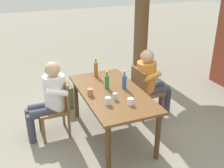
{
  "coord_description": "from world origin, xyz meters",
  "views": [
    {
      "loc": [
        3.33,
        -1.35,
        2.48
      ],
      "look_at": [
        0.0,
        0.0,
        0.87
      ],
      "focal_mm": 44.31,
      "sensor_mm": 36.0,
      "label": 1
    }
  ],
  "objects_px": {
    "bottle_green": "(107,81)",
    "chair_near_left": "(58,105)",
    "bottle_blue": "(124,81)",
    "person_in_white_shirt": "(50,96)",
    "cup_white": "(130,102)",
    "dining_table": "(112,97)",
    "person_in_plaid_shirt": "(150,79)",
    "cup_steel": "(115,97)",
    "cup_terracotta": "(90,92)",
    "cup_glass": "(108,101)",
    "bottle_amber": "(96,69)",
    "chair_far_left": "(144,89)",
    "backpack_by_near_side": "(66,96)"
  },
  "relations": [
    {
      "from": "bottle_blue",
      "to": "bottle_amber",
      "type": "distance_m",
      "value": 0.64
    },
    {
      "from": "person_in_white_shirt",
      "to": "bottle_amber",
      "type": "relative_size",
      "value": 3.69
    },
    {
      "from": "person_in_plaid_shirt",
      "to": "cup_glass",
      "type": "bearing_deg",
      "value": -55.53
    },
    {
      "from": "chair_far_left",
      "to": "bottle_blue",
      "type": "bearing_deg",
      "value": -57.58
    },
    {
      "from": "chair_near_left",
      "to": "person_in_plaid_shirt",
      "type": "xyz_separation_m",
      "value": [
        0.0,
        1.57,
        0.17
      ]
    },
    {
      "from": "person_in_white_shirt",
      "to": "cup_white",
      "type": "bearing_deg",
      "value": 47.84
    },
    {
      "from": "bottle_amber",
      "to": "cup_glass",
      "type": "bearing_deg",
      "value": -10.14
    },
    {
      "from": "chair_far_left",
      "to": "backpack_by_near_side",
      "type": "bearing_deg",
      "value": -125.18
    },
    {
      "from": "person_in_white_shirt",
      "to": "person_in_plaid_shirt",
      "type": "distance_m",
      "value": 1.68
    },
    {
      "from": "cup_terracotta",
      "to": "cup_steel",
      "type": "distance_m",
      "value": 0.37
    },
    {
      "from": "person_in_plaid_shirt",
      "to": "cup_glass",
      "type": "xyz_separation_m",
      "value": [
        0.71,
        -1.04,
        0.14
      ]
    },
    {
      "from": "cup_steel",
      "to": "person_in_white_shirt",
      "type": "bearing_deg",
      "value": -128.34
    },
    {
      "from": "cup_terracotta",
      "to": "bottle_green",
      "type": "bearing_deg",
      "value": 112.44
    },
    {
      "from": "person_in_white_shirt",
      "to": "cup_steel",
      "type": "distance_m",
      "value": 1.0
    },
    {
      "from": "bottle_blue",
      "to": "cup_steel",
      "type": "bearing_deg",
      "value": -43.52
    },
    {
      "from": "chair_near_left",
      "to": "bottle_green",
      "type": "relative_size",
      "value": 3.13
    },
    {
      "from": "cup_steel",
      "to": "cup_white",
      "type": "distance_m",
      "value": 0.25
    },
    {
      "from": "chair_far_left",
      "to": "cup_white",
      "type": "xyz_separation_m",
      "value": [
        0.82,
        -0.66,
        0.3
      ]
    },
    {
      "from": "backpack_by_near_side",
      "to": "bottle_amber",
      "type": "bearing_deg",
      "value": 36.08
    },
    {
      "from": "cup_white",
      "to": "backpack_by_near_side",
      "type": "height_order",
      "value": "cup_white"
    },
    {
      "from": "chair_far_left",
      "to": "cup_glass",
      "type": "bearing_deg",
      "value": -52.67
    },
    {
      "from": "person_in_white_shirt",
      "to": "cup_terracotta",
      "type": "bearing_deg",
      "value": 54.42
    },
    {
      "from": "person_in_plaid_shirt",
      "to": "cup_white",
      "type": "xyz_separation_m",
      "value": [
        0.83,
        -0.77,
        0.14
      ]
    },
    {
      "from": "chair_far_left",
      "to": "cup_white",
      "type": "height_order",
      "value": "chair_far_left"
    },
    {
      "from": "dining_table",
      "to": "bottle_green",
      "type": "xyz_separation_m",
      "value": [
        -0.13,
        -0.03,
        0.21
      ]
    },
    {
      "from": "cup_white",
      "to": "person_in_plaid_shirt",
      "type": "bearing_deg",
      "value": 137.15
    },
    {
      "from": "dining_table",
      "to": "bottle_amber",
      "type": "relative_size",
      "value": 5.13
    },
    {
      "from": "dining_table",
      "to": "cup_terracotta",
      "type": "distance_m",
      "value": 0.36
    },
    {
      "from": "bottle_blue",
      "to": "bottle_green",
      "type": "bearing_deg",
      "value": -111.85
    },
    {
      "from": "chair_far_left",
      "to": "bottle_amber",
      "type": "xyz_separation_m",
      "value": [
        -0.26,
        -0.76,
        0.39
      ]
    },
    {
      "from": "cup_steel",
      "to": "dining_table",
      "type": "bearing_deg",
      "value": 166.6
    },
    {
      "from": "dining_table",
      "to": "cup_glass",
      "type": "bearing_deg",
      "value": -30.05
    },
    {
      "from": "bottle_blue",
      "to": "cup_steel",
      "type": "relative_size",
      "value": 2.95
    },
    {
      "from": "cup_terracotta",
      "to": "cup_glass",
      "type": "xyz_separation_m",
      "value": [
        0.35,
        0.13,
        0.0
      ]
    },
    {
      "from": "bottle_blue",
      "to": "cup_steel",
      "type": "height_order",
      "value": "bottle_blue"
    },
    {
      "from": "chair_near_left",
      "to": "cup_white",
      "type": "height_order",
      "value": "chair_near_left"
    },
    {
      "from": "chair_far_left",
      "to": "cup_terracotta",
      "type": "height_order",
      "value": "chair_far_left"
    },
    {
      "from": "bottle_amber",
      "to": "person_in_white_shirt",
      "type": "bearing_deg",
      "value": -72.53
    },
    {
      "from": "cup_terracotta",
      "to": "person_in_white_shirt",
      "type": "bearing_deg",
      "value": -125.58
    },
    {
      "from": "person_in_white_shirt",
      "to": "cup_white",
      "type": "xyz_separation_m",
      "value": [
        0.83,
        0.91,
        0.14
      ]
    },
    {
      "from": "bottle_green",
      "to": "chair_near_left",
      "type": "bearing_deg",
      "value": -109.01
    },
    {
      "from": "dining_table",
      "to": "person_in_plaid_shirt",
      "type": "xyz_separation_m",
      "value": [
        -0.37,
        0.84,
        0.0
      ]
    },
    {
      "from": "chair_far_left",
      "to": "backpack_by_near_side",
      "type": "distance_m",
      "value": 1.45
    },
    {
      "from": "dining_table",
      "to": "person_in_plaid_shirt",
      "type": "bearing_deg",
      "value": 113.72
    },
    {
      "from": "dining_table",
      "to": "person_in_plaid_shirt",
      "type": "distance_m",
      "value": 0.92
    },
    {
      "from": "chair_far_left",
      "to": "person_in_white_shirt",
      "type": "relative_size",
      "value": 0.74
    },
    {
      "from": "cup_terracotta",
      "to": "cup_glass",
      "type": "bearing_deg",
      "value": 20.44
    },
    {
      "from": "cup_white",
      "to": "dining_table",
      "type": "bearing_deg",
      "value": -170.93
    },
    {
      "from": "bottle_green",
      "to": "cup_white",
      "type": "distance_m",
      "value": 0.6
    },
    {
      "from": "cup_terracotta",
      "to": "cup_steel",
      "type": "height_order",
      "value": "cup_terracotta"
    }
  ]
}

